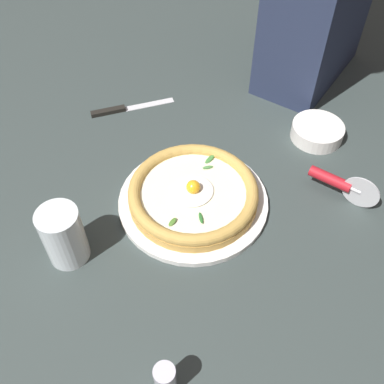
{
  "coord_description": "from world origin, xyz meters",
  "views": [
    {
      "loc": [
        0.46,
        0.3,
        0.69
      ],
      "look_at": [
        -0.01,
        -0.0,
        0.03
      ],
      "focal_mm": 41.28,
      "sensor_mm": 36.0,
      "label": 1
    }
  ],
  "objects_px": {
    "table_knife": "(120,109)",
    "drinking_glass": "(65,239)",
    "pizza_cutter": "(339,183)",
    "pepper_shaker": "(165,380)",
    "side_bowl": "(317,132)",
    "pizza": "(192,193)"
  },
  "relations": [
    {
      "from": "table_knife",
      "to": "pizza_cutter",
      "type": "bearing_deg",
      "value": 92.57
    },
    {
      "from": "pizza",
      "to": "pizza_cutter",
      "type": "distance_m",
      "value": 0.29
    },
    {
      "from": "pizza",
      "to": "side_bowl",
      "type": "relative_size",
      "value": 2.18
    },
    {
      "from": "table_knife",
      "to": "drinking_glass",
      "type": "xyz_separation_m",
      "value": [
        0.37,
        0.18,
        0.05
      ]
    },
    {
      "from": "table_knife",
      "to": "side_bowl",
      "type": "bearing_deg",
      "value": 110.83
    },
    {
      "from": "pizza",
      "to": "table_knife",
      "type": "xyz_separation_m",
      "value": [
        -0.15,
        -0.3,
        -0.03
      ]
    },
    {
      "from": "pizza_cutter",
      "to": "pepper_shaker",
      "type": "height_order",
      "value": "pizza_cutter"
    },
    {
      "from": "pizza_cutter",
      "to": "drinking_glass",
      "type": "xyz_separation_m",
      "value": [
        0.4,
        -0.35,
        0.01
      ]
    },
    {
      "from": "pizza",
      "to": "pizza_cutter",
      "type": "relative_size",
      "value": 1.78
    },
    {
      "from": "pizza",
      "to": "table_knife",
      "type": "bearing_deg",
      "value": -116.31
    },
    {
      "from": "pizza",
      "to": "table_knife",
      "type": "distance_m",
      "value": 0.34
    },
    {
      "from": "side_bowl",
      "to": "pepper_shaker",
      "type": "distance_m",
      "value": 0.63
    },
    {
      "from": "drinking_glass",
      "to": "pepper_shaker",
      "type": "xyz_separation_m",
      "value": [
        0.1,
        0.28,
        -0.01
      ]
    },
    {
      "from": "pizza_cutter",
      "to": "drinking_glass",
      "type": "height_order",
      "value": "drinking_glass"
    },
    {
      "from": "side_bowl",
      "to": "table_knife",
      "type": "relative_size",
      "value": 0.69
    },
    {
      "from": "pizza",
      "to": "pizza_cutter",
      "type": "bearing_deg",
      "value": 126.57
    },
    {
      "from": "drinking_glass",
      "to": "pepper_shaker",
      "type": "height_order",
      "value": "drinking_glass"
    },
    {
      "from": "pizza",
      "to": "drinking_glass",
      "type": "xyz_separation_m",
      "value": [
        0.22,
        -0.12,
        0.02
      ]
    },
    {
      "from": "table_knife",
      "to": "drinking_glass",
      "type": "relative_size",
      "value": 1.45
    },
    {
      "from": "side_bowl",
      "to": "pizza_cutter",
      "type": "height_order",
      "value": "pizza_cutter"
    },
    {
      "from": "table_knife",
      "to": "drinking_glass",
      "type": "distance_m",
      "value": 0.41
    },
    {
      "from": "pizza_cutter",
      "to": "drinking_glass",
      "type": "bearing_deg",
      "value": -41.92
    }
  ]
}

